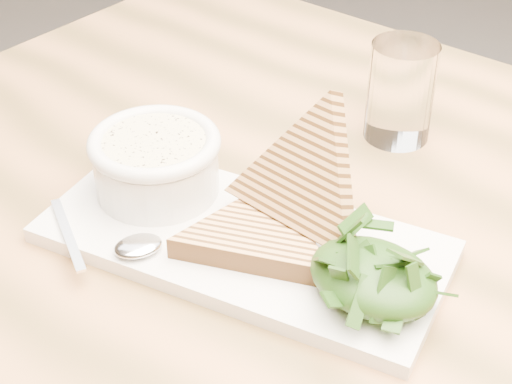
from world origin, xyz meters
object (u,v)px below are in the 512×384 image
Objects in this scene: soup_bowl at (157,169)px; glass_near at (401,92)px; table_top at (410,292)px; platter at (243,241)px.

glass_near is at bearing 62.79° from soup_bowl.
table_top is 0.26m from soup_bowl.
platter is 0.25m from glass_near.
table_top is at bearing 22.76° from platter.
soup_bowl is 0.27m from glass_near.
glass_near is at bearing 122.28° from table_top.
platter is 0.11m from soup_bowl.
platter reaches higher than table_top.
soup_bowl is 1.08× the size of glass_near.
glass_near is (0.12, 0.24, 0.02)m from soup_bowl.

